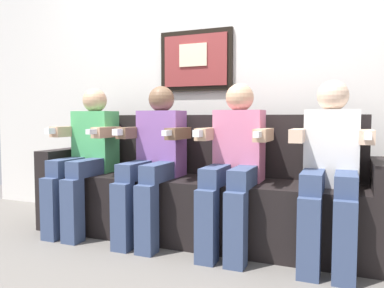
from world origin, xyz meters
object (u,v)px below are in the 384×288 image
(person_left_center, at_px, (154,156))
(couch, at_px, (201,195))
(person_right_center, at_px, (234,159))
(person_rightmost, at_px, (330,164))
(person_leftmost, at_px, (86,153))

(person_left_center, bearing_deg, couch, 29.71)
(person_right_center, relative_size, person_rightmost, 1.00)
(person_left_center, bearing_deg, person_leftmost, 180.00)
(couch, distance_m, person_rightmost, 0.95)
(person_leftmost, height_order, person_right_center, same)
(person_leftmost, bearing_deg, person_rightmost, 0.02)
(couch, distance_m, person_right_center, 0.45)
(person_rightmost, bearing_deg, person_right_center, -179.95)
(couch, height_order, person_right_center, person_right_center)
(person_leftmost, xyz_separation_m, person_right_center, (1.18, 0.00, 0.00))
(person_leftmost, bearing_deg, person_right_center, 0.00)
(person_leftmost, relative_size, person_rightmost, 1.00)
(person_right_center, height_order, person_rightmost, same)
(person_leftmost, distance_m, person_rightmost, 1.78)
(person_right_center, xyz_separation_m, person_rightmost, (0.59, 0.00, -0.00))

